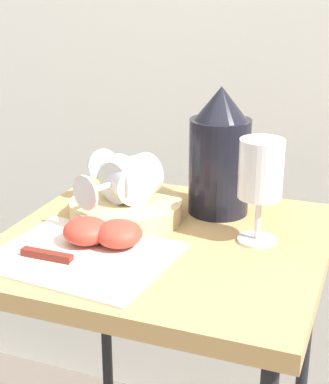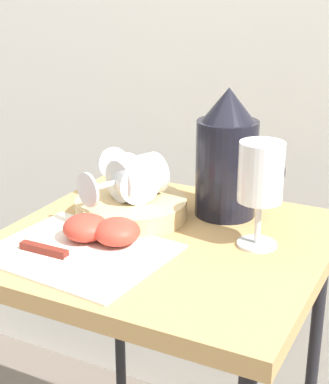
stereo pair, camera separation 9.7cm
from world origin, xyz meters
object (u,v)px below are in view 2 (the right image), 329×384
pitcher (227,165)px  knife (61,255)px  basket_tray (131,208)px  apple_half_left (86,228)px  table (164,279)px  wine_glass_upright (261,178)px  wine_glass_tipped_far (135,177)px  wine_glass_tipped_near (131,177)px  apple_half_right (117,232)px

pitcher → knife: 0.34m
basket_tray → apple_half_left: 0.12m
basket_tray → knife: 0.19m
table → basket_tray: 0.14m
pitcher → wine_glass_upright: size_ratio=1.34×
table → apple_half_left: apple_half_left is taller
wine_glass_upright → wine_glass_tipped_far: size_ratio=1.04×
basket_tray → apple_half_left: (-0.01, -0.12, 0.01)m
apple_half_left → basket_tray: bearing=83.2°
apple_half_left → pitcher: bearing=53.5°
table → pitcher: bearing=69.9°
wine_glass_tipped_near → apple_half_right: size_ratio=2.04×
table → wine_glass_tipped_far: (-0.09, 0.06, 0.15)m
wine_glass_tipped_far → knife: (-0.02, -0.21, -0.06)m
wine_glass_upright → wine_glass_tipped_far: (-0.23, 0.02, -0.04)m
wine_glass_tipped_far → wine_glass_tipped_near: bearing=-160.0°
wine_glass_upright → table: bearing=-165.0°
wine_glass_tipped_far → apple_half_left: wine_glass_tipped_far is taller
wine_glass_upright → apple_half_right: size_ratio=2.29×
table → knife: (-0.10, -0.14, 0.09)m
basket_tray → wine_glass_tipped_near: size_ratio=1.30×
table → knife: knife is taller
knife → wine_glass_tipped_near: bearing=87.7°
wine_glass_upright → knife: wine_glass_upright is taller
wine_glass_tipped_near → apple_half_right: 0.14m
wine_glass_tipped_far → wine_glass_upright: bearing=-5.5°
knife → basket_tray: bearing=86.5°
apple_half_left → knife: apple_half_left is taller
basket_tray → knife: basket_tray is taller
wine_glass_tipped_far → knife: size_ratio=0.77×
pitcher → wine_glass_tipped_near: bearing=-150.8°
wine_glass_tipped_near → knife: 0.21m
table → apple_half_right: apple_half_right is taller
basket_tray → wine_glass_tipped_near: 0.06m
knife → table: bearing=54.3°
wine_glass_tipped_near → pitcher: bearing=29.2°
wine_glass_upright → wine_glass_tipped_near: wine_glass_upright is taller
basket_tray → pitcher: bearing=32.6°
apple_half_right → knife: (-0.05, -0.08, -0.02)m
apple_half_right → knife: size_ratio=0.35×
table → knife: 0.20m
wine_glass_upright → wine_glass_tipped_near: bearing=175.2°
apple_half_right → knife: apple_half_right is taller
table → basket_tray: (-0.09, 0.05, 0.10)m
wine_glass_tipped_near → apple_half_right: wine_glass_tipped_near is taller
apple_half_left → knife: 0.07m
wine_glass_tipped_near → apple_half_left: bearing=-94.6°
wine_glass_tipped_far → apple_half_left: 0.14m
wine_glass_upright → wine_glass_tipped_far: 0.24m
basket_tray → apple_half_right: bearing=-71.1°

